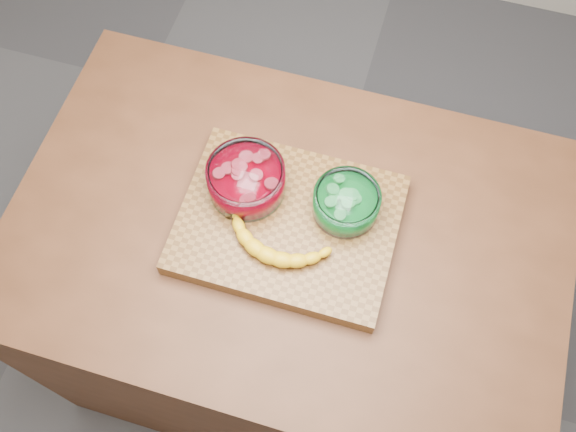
# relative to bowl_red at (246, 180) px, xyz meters

# --- Properties ---
(ground) EXTENTS (3.50, 3.50, 0.00)m
(ground) POSITION_rel_bowl_red_xyz_m (0.10, -0.05, -0.98)
(ground) COLOR #504F54
(ground) RESTS_ON ground
(counter) EXTENTS (1.20, 0.80, 0.90)m
(counter) POSITION_rel_bowl_red_xyz_m (0.10, -0.05, -0.53)
(counter) COLOR #512C18
(counter) RESTS_ON ground
(cutting_board) EXTENTS (0.45, 0.35, 0.04)m
(cutting_board) POSITION_rel_bowl_red_xyz_m (0.10, -0.05, -0.06)
(cutting_board) COLOR brown
(cutting_board) RESTS_ON counter
(bowl_red) EXTENTS (0.16, 0.16, 0.08)m
(bowl_red) POSITION_rel_bowl_red_xyz_m (0.00, 0.00, 0.00)
(bowl_red) COLOR white
(bowl_red) RESTS_ON cutting_board
(bowl_green) EXTENTS (0.14, 0.14, 0.06)m
(bowl_green) POSITION_rel_bowl_red_xyz_m (0.21, 0.01, -0.00)
(bowl_green) COLOR white
(bowl_green) RESTS_ON cutting_board
(banana) EXTENTS (0.26, 0.13, 0.04)m
(banana) POSITION_rel_bowl_red_xyz_m (0.10, -0.11, -0.02)
(banana) COLOR gold
(banana) RESTS_ON cutting_board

